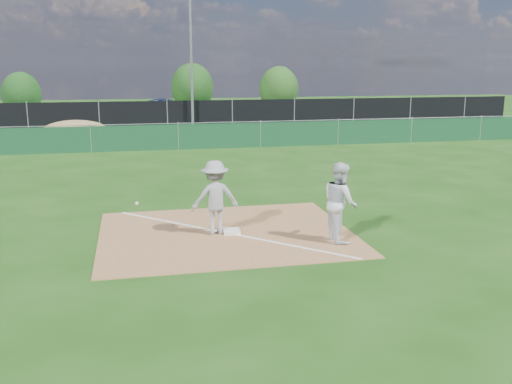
{
  "coord_description": "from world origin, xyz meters",
  "views": [
    {
      "loc": [
        -2.09,
        -12.07,
        4.04
      ],
      "look_at": [
        0.74,
        1.0,
        1.0
      ],
      "focal_mm": 40.0,
      "sensor_mm": 36.0,
      "label": 1
    }
  ],
  "objects_px": {
    "car_right": "(260,114)",
    "play_at_first": "(215,197)",
    "tree_right": "(279,89)",
    "car_mid": "(167,111)",
    "first_base": "(232,231)",
    "light_pole": "(191,63)",
    "tree_mid": "(192,88)",
    "tree_left": "(21,94)",
    "runner": "(340,202)",
    "car_left": "(46,114)"
  },
  "relations": [
    {
      "from": "car_right",
      "to": "play_at_first",
      "type": "bearing_deg",
      "value": 146.2
    },
    {
      "from": "tree_right",
      "to": "car_mid",
      "type": "bearing_deg",
      "value": -148.21
    },
    {
      "from": "first_base",
      "to": "play_at_first",
      "type": "distance_m",
      "value": 0.93
    },
    {
      "from": "light_pole",
      "to": "tree_mid",
      "type": "relative_size",
      "value": 1.98
    },
    {
      "from": "tree_left",
      "to": "runner",
      "type": "bearing_deg",
      "value": -69.61
    },
    {
      "from": "first_base",
      "to": "car_left",
      "type": "distance_m",
      "value": 27.62
    },
    {
      "from": "runner",
      "to": "car_left",
      "type": "height_order",
      "value": "runner"
    },
    {
      "from": "tree_mid",
      "to": "car_left",
      "type": "bearing_deg",
      "value": -144.52
    },
    {
      "from": "first_base",
      "to": "runner",
      "type": "distance_m",
      "value": 2.72
    },
    {
      "from": "car_mid",
      "to": "tree_mid",
      "type": "bearing_deg",
      "value": -5.17
    },
    {
      "from": "runner",
      "to": "tree_mid",
      "type": "height_order",
      "value": "tree_mid"
    },
    {
      "from": "play_at_first",
      "to": "car_mid",
      "type": "distance_m",
      "value": 26.86
    },
    {
      "from": "car_left",
      "to": "tree_left",
      "type": "xyz_separation_m",
      "value": [
        -2.5,
        6.34,
        0.98
      ]
    },
    {
      "from": "car_mid",
      "to": "car_right",
      "type": "bearing_deg",
      "value": -87.83
    },
    {
      "from": "light_pole",
      "to": "tree_mid",
      "type": "height_order",
      "value": "light_pole"
    },
    {
      "from": "first_base",
      "to": "tree_right",
      "type": "xyz_separation_m",
      "value": [
        9.62,
        32.8,
        1.89
      ]
    },
    {
      "from": "first_base",
      "to": "car_right",
      "type": "height_order",
      "value": "car_right"
    },
    {
      "from": "car_left",
      "to": "tree_right",
      "type": "distance_m",
      "value": 18.53
    },
    {
      "from": "first_base",
      "to": "car_right",
      "type": "xyz_separation_m",
      "value": [
        6.39,
        25.55,
        0.55
      ]
    },
    {
      "from": "tree_left",
      "to": "tree_right",
      "type": "relative_size",
      "value": 0.9
    },
    {
      "from": "play_at_first",
      "to": "tree_left",
      "type": "bearing_deg",
      "value": 106.77
    },
    {
      "from": "light_pole",
      "to": "runner",
      "type": "distance_m",
      "value": 23.02
    },
    {
      "from": "car_right",
      "to": "tree_mid",
      "type": "xyz_separation_m",
      "value": [
        -3.74,
        8.37,
        1.46
      ]
    },
    {
      "from": "light_pole",
      "to": "runner",
      "type": "height_order",
      "value": "light_pole"
    },
    {
      "from": "runner",
      "to": "car_left",
      "type": "relative_size",
      "value": 0.42
    },
    {
      "from": "tree_left",
      "to": "tree_right",
      "type": "height_order",
      "value": "tree_right"
    },
    {
      "from": "tree_left",
      "to": "light_pole",
      "type": "bearing_deg",
      "value": -43.68
    },
    {
      "from": "play_at_first",
      "to": "tree_left",
      "type": "distance_m",
      "value": 34.23
    },
    {
      "from": "car_right",
      "to": "tree_left",
      "type": "bearing_deg",
      "value": 47.45
    },
    {
      "from": "car_mid",
      "to": "tree_left",
      "type": "xyz_separation_m",
      "value": [
        -10.4,
        5.91,
        0.95
      ]
    },
    {
      "from": "light_pole",
      "to": "car_right",
      "type": "bearing_deg",
      "value": 37.26
    },
    {
      "from": "first_base",
      "to": "play_at_first",
      "type": "relative_size",
      "value": 0.16
    },
    {
      "from": "first_base",
      "to": "tree_left",
      "type": "xyz_separation_m",
      "value": [
        -10.26,
        32.83,
        1.68
      ]
    },
    {
      "from": "car_left",
      "to": "car_mid",
      "type": "relative_size",
      "value": 0.93
    },
    {
      "from": "play_at_first",
      "to": "tree_mid",
      "type": "height_order",
      "value": "tree_mid"
    },
    {
      "from": "first_base",
      "to": "tree_mid",
      "type": "xyz_separation_m",
      "value": [
        2.65,
        33.91,
        2.02
      ]
    },
    {
      "from": "car_left",
      "to": "car_right",
      "type": "height_order",
      "value": "car_left"
    },
    {
      "from": "tree_mid",
      "to": "tree_right",
      "type": "height_order",
      "value": "tree_mid"
    },
    {
      "from": "first_base",
      "to": "car_left",
      "type": "xyz_separation_m",
      "value": [
        -7.76,
        26.49,
        0.7
      ]
    },
    {
      "from": "car_left",
      "to": "car_right",
      "type": "distance_m",
      "value": 14.18
    },
    {
      "from": "light_pole",
      "to": "tree_right",
      "type": "xyz_separation_m",
      "value": [
        8.25,
        11.07,
        -2.05
      ]
    },
    {
      "from": "car_mid",
      "to": "tree_right",
      "type": "xyz_separation_m",
      "value": [
        9.48,
        5.87,
        1.15
      ]
    },
    {
      "from": "first_base",
      "to": "tree_left",
      "type": "bearing_deg",
      "value": 107.35
    },
    {
      "from": "play_at_first",
      "to": "runner",
      "type": "relative_size",
      "value": 1.33
    },
    {
      "from": "car_right",
      "to": "tree_right",
      "type": "xyz_separation_m",
      "value": [
        3.23,
        7.25,
        1.33
      ]
    },
    {
      "from": "tree_mid",
      "to": "tree_right",
      "type": "xyz_separation_m",
      "value": [
        6.97,
        -1.12,
        -0.13
      ]
    },
    {
      "from": "light_pole",
      "to": "first_base",
      "type": "xyz_separation_m",
      "value": [
        -1.37,
        -21.73,
        -3.94
      ]
    },
    {
      "from": "runner",
      "to": "car_left",
      "type": "distance_m",
      "value": 29.35
    },
    {
      "from": "tree_left",
      "to": "car_mid",
      "type": "bearing_deg",
      "value": -29.59
    },
    {
      "from": "runner",
      "to": "tree_right",
      "type": "bearing_deg",
      "value": -14.62
    }
  ]
}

